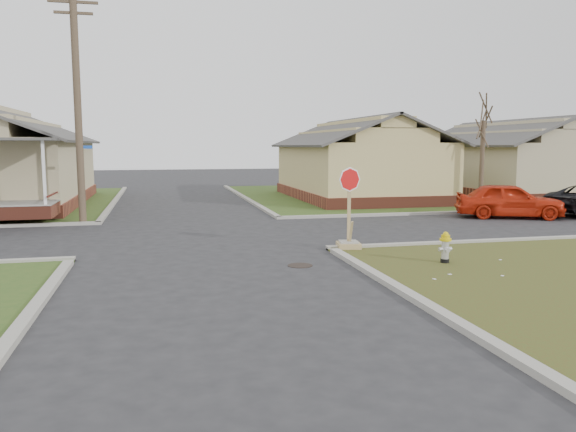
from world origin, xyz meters
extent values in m
plane|color=#262528|center=(0.00, 0.00, 0.00)|extent=(120.00, 120.00, 0.00)
cube|color=#324E1C|center=(22.00, 18.00, 0.03)|extent=(37.00, 19.00, 0.05)
cylinder|color=black|center=(2.20, -0.50, 0.01)|extent=(0.64, 0.64, 0.01)
cube|color=brown|center=(10.00, 16.50, 0.30)|extent=(7.20, 11.20, 0.60)
cube|color=tan|center=(10.00, 16.50, 1.90)|extent=(7.00, 11.00, 2.60)
cube|color=brown|center=(20.00, 16.50, 0.30)|extent=(7.20, 11.20, 0.60)
cube|color=tan|center=(20.00, 16.50, 1.90)|extent=(7.00, 11.00, 2.60)
cylinder|color=#443427|center=(-4.20, 8.90, 4.50)|extent=(0.28, 0.28, 9.00)
cube|color=#443427|center=(-4.20, 8.90, 8.40)|extent=(1.80, 0.10, 0.10)
cube|color=#443427|center=(-4.20, 8.90, 8.00)|extent=(1.40, 0.10, 0.10)
cylinder|color=#443427|center=(14.00, 10.20, 2.15)|extent=(0.22, 0.22, 4.20)
cylinder|color=black|center=(5.89, -1.20, 0.10)|extent=(0.22, 0.22, 0.10)
cylinder|color=silver|center=(5.89, -1.20, 0.38)|extent=(0.19, 0.19, 0.46)
sphere|color=silver|center=(5.89, -1.20, 0.61)|extent=(0.19, 0.19, 0.19)
cylinder|color=#DBBF0B|center=(5.89, -1.20, 0.65)|extent=(0.30, 0.30, 0.06)
cylinder|color=#DBBF0B|center=(5.89, -1.20, 0.72)|extent=(0.22, 0.22, 0.10)
sphere|color=#DBBF0B|center=(5.89, -1.20, 0.78)|extent=(0.15, 0.15, 0.15)
cube|color=tan|center=(4.15, 1.36, 0.13)|extent=(0.66, 0.66, 0.16)
cube|color=#9A968D|center=(4.15, 1.36, 0.23)|extent=(0.53, 0.53, 0.04)
cube|color=tan|center=(4.15, 1.36, 1.28)|extent=(0.10, 0.05, 2.24)
cylinder|color=red|center=(4.15, 1.31, 2.08)|extent=(0.60, 0.26, 0.64)
cylinder|color=white|center=(4.15, 1.33, 2.08)|extent=(0.68, 0.30, 0.73)
imported|color=red|center=(13.25, 6.81, 0.75)|extent=(4.72, 3.28, 1.49)
camera|label=1|loc=(-1.30, -14.16, 3.06)|focal=35.00mm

